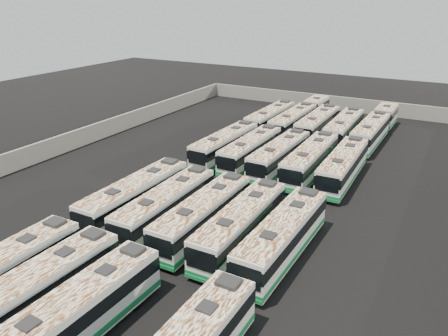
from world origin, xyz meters
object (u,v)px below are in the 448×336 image
bus_midfront_center (203,215)px  bus_midback_far_right (343,166)px  bus_back_far_left (270,119)px  bus_back_center (317,125)px  bus_midback_center (279,155)px  bus_front_left (32,295)px  bus_midfront_right (241,225)px  bus_back_right (344,129)px  bus_midback_left (251,150)px  bus_midfront_far_right (283,237)px  bus_front_center (74,316)px  bus_midback_right (310,160)px  bus_back_left (301,117)px  bus_back_far_right (376,127)px  bus_midfront_far_left (136,196)px  bus_midfront_left (166,206)px  bus_midback_far_left (225,145)px

bus_midfront_center → bus_midback_far_right: (6.64, 15.32, 0.02)m
bus_back_far_left → bus_back_center: bearing=3.6°
bus_midback_center → bus_back_far_left: bearing=118.5°
bus_midfront_center → bus_front_left: bearing=-105.2°
bus_midfront_right → bus_back_right: 28.16m
bus_midfront_right → bus_midback_left: bearing=112.6°
bus_midfront_far_right → bus_front_center: bearing=-116.2°
bus_front_left → bus_midfront_center: 13.23m
bus_front_center → bus_midback_right: 28.41m
bus_front_center → bus_back_far_left: same height
bus_midfront_right → bus_midback_center: bearing=101.2°
bus_midback_left → bus_midback_right: bearing=-0.2°
bus_back_left → bus_back_right: (6.65, -2.96, 0.03)m
bus_back_left → bus_back_far_right: 9.97m
bus_midfront_far_left → bus_back_left: size_ratio=0.66×
bus_midfront_far_left → bus_midfront_left: bus_midfront_far_left is taller
bus_front_left → bus_midfront_far_left: size_ratio=0.99×
bus_midback_center → bus_back_left: size_ratio=0.64×
bus_midfront_left → bus_midfront_right: (6.61, 0.14, 0.02)m
bus_midback_left → bus_midfront_left: bearing=-89.8°
bus_midfront_center → bus_midback_far_right: bus_midback_far_right is taller
bus_midfront_far_left → bus_midback_left: (3.24, 15.32, -0.07)m
bus_back_center → bus_midfront_center: bearing=-89.9°
bus_midback_far_left → bus_back_left: size_ratio=0.65×
bus_midback_right → bus_back_center: 13.45m
bus_midback_center → bus_back_far_right: 17.27m
bus_midback_center → bus_midback_right: size_ratio=0.97×
bus_midfront_left → bus_midback_far_left: 15.82m
bus_midfront_far_left → bus_back_center: (6.54, 28.28, -0.01)m
bus_front_center → bus_midback_far_left: bus_midback_far_left is taller
bus_midback_left → bus_back_far_left: (-3.16, 12.70, 0.02)m
bus_midback_left → bus_midback_far_right: 10.03m
bus_midfront_center → bus_midback_left: bus_midfront_center is taller
bus_front_center → bus_back_far_right: 44.57m
bus_midfront_far_right → bus_midback_far_left: bus_midfront_far_right is taller
bus_midfront_center → bus_midfront_right: bearing=0.3°
bus_front_center → bus_back_right: size_ratio=0.98×
bus_midfront_center → bus_back_center: 28.32m
bus_front_center → bus_midback_far_left: (-6.58, 28.30, 0.00)m
bus_midback_center → bus_midback_right: (3.30, 0.08, 0.06)m
bus_midfront_far_right → bus_back_left: bearing=108.4°
bus_back_center → bus_back_right: (3.43, -0.12, -0.01)m
bus_front_center → bus_back_far_left: (-6.54, 40.96, 0.00)m
bus_midfront_center → bus_midback_left: size_ratio=1.01×
bus_midfront_far_right → bus_back_left: bus_midfront_far_right is taller
bus_front_left → bus_midback_far_left: (-3.20, 28.18, -0.02)m
bus_midback_far_left → bus_back_right: bearing=53.6°
bus_midfront_right → bus_back_far_right: bearing=83.0°
bus_midfront_center → bus_back_far_left: bearing=102.8°
bus_front_left → bus_front_center: bus_front_left is taller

